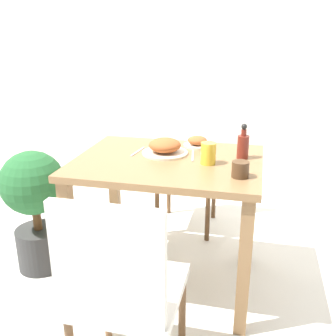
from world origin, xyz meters
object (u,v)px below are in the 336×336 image
Objects in this scene: food_plate at (165,147)px; drink_cup at (240,169)px; chair_near at (122,288)px; chair_far at (189,159)px; side_plate at (197,142)px; juice_glass at (208,153)px; sauce_bottle at (243,145)px; potted_plant_left at (35,201)px.

food_plate is 3.14× the size of drink_cup.
chair_far is at bearing -89.08° from chair_near.
food_plate is (-0.04, 0.85, 0.29)m from chair_near.
food_plate reaches higher than drink_cup.
food_plate is at bearing -91.42° from chair_far.
juice_glass is at bearing -70.76° from side_plate.
juice_glass is at bearing -141.57° from sauce_bottle.
drink_cup is (0.42, -0.27, -0.00)m from food_plate.
food_plate is at bearing 156.23° from juice_glass.
chair_far is at bearing 88.58° from food_plate.
chair_far is 8.00× the size of juice_glass.
side_plate is at bearing 109.24° from juice_glass.
juice_glass is at bearing -23.77° from food_plate.
juice_glass reaches higher than drink_cup.
juice_glass is at bearing 0.36° from potted_plant_left.
drink_cup is at bearing -42.13° from juice_glass.
drink_cup reaches higher than potted_plant_left.
potted_plant_left is (-0.78, -0.81, -0.06)m from chair_far.
chair_far is at bearing 113.01° from drink_cup.
food_plate is at bearing -87.18° from chair_near.
side_plate reaches higher than potted_plant_left.
sauce_bottle is (0.40, -0.67, 0.33)m from chair_far.
side_plate is 0.32m from sauce_bottle.
food_plate is 0.85m from potted_plant_left.
sauce_bottle is at bearing 38.43° from juice_glass.
sauce_bottle reaches higher than side_plate.
side_plate is at bearing 148.46° from sauce_bottle.
chair_far is 11.10× the size of drink_cup.
sauce_bottle is (0.38, 0.87, 0.33)m from chair_near.
chair_near is at bearing -113.43° from sauce_bottle.
chair_far is 3.54× the size of food_plate.
chair_near reaches higher than juice_glass.
chair_near reaches higher than side_plate.
juice_glass reaches higher than side_plate.
potted_plant_left is at bearing 172.92° from drink_cup.
drink_cup is 0.29m from sauce_bottle.
sauce_bottle is (0.27, -0.17, 0.05)m from side_plate.
side_plate is 1.02m from potted_plant_left.
drink_cup is at bearing -7.08° from potted_plant_left.
chair_near is 1.00× the size of chair_far.
sauce_bottle reaches higher than potted_plant_left.
chair_far reaches higher than side_plate.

